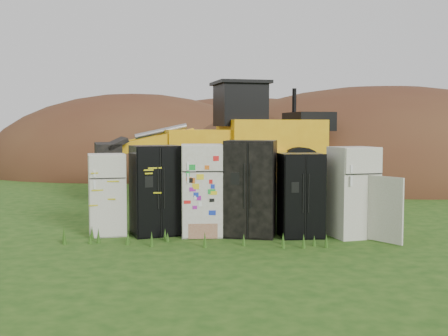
# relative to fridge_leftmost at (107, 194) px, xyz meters

# --- Properties ---
(ground) EXTENTS (120.00, 120.00, 0.00)m
(ground) POSITION_rel_fridge_leftmost_xyz_m (2.50, 0.01, -0.80)
(ground) COLOR #1E4713
(ground) RESTS_ON ground
(fridge_leftmost) EXTENTS (0.88, 0.86, 1.60)m
(fridge_leftmost) POSITION_rel_fridge_leftmost_xyz_m (0.00, 0.00, 0.00)
(fridge_leftmost) COLOR silver
(fridge_leftmost) RESTS_ON ground
(fridge_black_side) EXTENTS (1.14, 1.04, 1.77)m
(fridge_black_side) POSITION_rel_fridge_leftmost_xyz_m (0.96, 0.05, 0.08)
(fridge_black_side) COLOR black
(fridge_black_side) RESTS_ON ground
(fridge_sticker) EXTENTS (0.89, 0.83, 1.79)m
(fridge_sticker) POSITION_rel_fridge_leftmost_xyz_m (1.88, 0.04, 0.10)
(fridge_sticker) COLOR silver
(fridge_sticker) RESTS_ON ground
(fridge_dark_mid) EXTENTS (1.05, 0.90, 1.87)m
(fridge_dark_mid) POSITION_rel_fridge_leftmost_xyz_m (2.83, 0.04, 0.13)
(fridge_dark_mid) COLOR black
(fridge_dark_mid) RESTS_ON ground
(fridge_black_right) EXTENTS (0.91, 0.80, 1.62)m
(fridge_black_right) POSITION_rel_fridge_leftmost_xyz_m (3.80, 0.00, 0.01)
(fridge_black_right) COLOR black
(fridge_black_right) RESTS_ON ground
(fridge_open_door) EXTENTS (0.99, 0.96, 1.75)m
(fridge_open_door) POSITION_rel_fridge_leftmost_xyz_m (4.81, 0.04, 0.07)
(fridge_open_door) COLOR silver
(fridge_open_door) RESTS_ON ground
(wheel_loader) EXTENTS (7.82, 4.99, 3.52)m
(wheel_loader) POSITION_rel_fridge_leftmost_xyz_m (1.61, 6.24, 0.96)
(wheel_loader) COLOR #EBA90F
(wheel_loader) RESTS_ON ground
(dirt_mound_right) EXTENTS (17.24, 12.65, 7.48)m
(dirt_mound_right) POSITION_rel_fridge_leftmost_xyz_m (8.00, 12.05, -0.80)
(dirt_mound_right) COLOR #482417
(dirt_mound_right) RESTS_ON ground
(dirt_mound_left) EXTENTS (14.20, 10.65, 7.30)m
(dirt_mound_left) POSITION_rel_fridge_leftmost_xyz_m (-2.70, 14.99, -0.80)
(dirt_mound_left) COLOR #482417
(dirt_mound_left) RESTS_ON ground
(dirt_mound_back) EXTENTS (18.34, 12.23, 7.25)m
(dirt_mound_back) POSITION_rel_fridge_leftmost_xyz_m (2.23, 18.50, -0.80)
(dirt_mound_back) COLOR #482417
(dirt_mound_back) RESTS_ON ground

